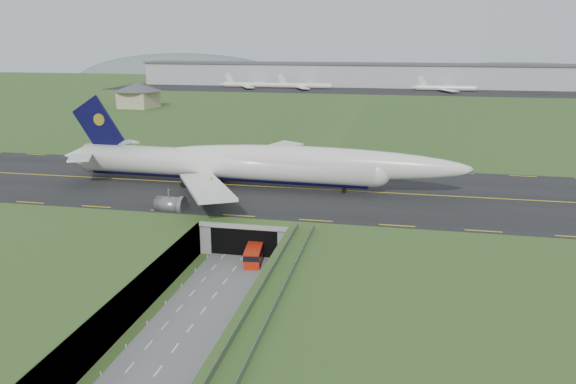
# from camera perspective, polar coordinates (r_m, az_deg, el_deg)

# --- Properties ---
(ground) EXTENTS (900.00, 900.00, 0.00)m
(ground) POSITION_cam_1_polar(r_m,az_deg,el_deg) (91.98, -5.85, -8.38)
(ground) COLOR #2D4F1F
(ground) RESTS_ON ground
(airfield_deck) EXTENTS (800.00, 800.00, 6.00)m
(airfield_deck) POSITION_cam_1_polar(r_m,az_deg,el_deg) (90.82, -5.90, -6.65)
(airfield_deck) COLOR gray
(airfield_deck) RESTS_ON ground
(trench_road) EXTENTS (12.00, 75.00, 0.20)m
(trench_road) POSITION_cam_1_polar(r_m,az_deg,el_deg) (85.47, -7.36, -10.28)
(trench_road) COLOR slate
(trench_road) RESTS_ON ground
(taxiway) EXTENTS (800.00, 44.00, 0.18)m
(taxiway) POSITION_cam_1_polar(r_m,az_deg,el_deg) (120.14, -1.29, 0.48)
(taxiway) COLOR black
(taxiway) RESTS_ON airfield_deck
(tunnel_portal) EXTENTS (17.00, 22.30, 6.00)m
(tunnel_portal) POSITION_cam_1_polar(r_m,az_deg,el_deg) (105.77, -3.23, -3.18)
(tunnel_portal) COLOR gray
(tunnel_portal) RESTS_ON ground
(guideway) EXTENTS (3.00, 53.00, 7.05)m
(guideway) POSITION_cam_1_polar(r_m,az_deg,el_deg) (70.35, -1.91, -11.31)
(guideway) COLOR #A8A8A3
(guideway) RESTS_ON ground
(jumbo_jet) EXTENTS (90.18, 58.78, 19.45)m
(jumbo_jet) POSITION_cam_1_polar(r_m,az_deg,el_deg) (118.88, -3.70, 2.84)
(jumbo_jet) COLOR white
(jumbo_jet) RESTS_ON ground
(shuttle_tram) EXTENTS (3.58, 7.42, 2.92)m
(shuttle_tram) POSITION_cam_1_polar(r_m,az_deg,el_deg) (95.54, -3.48, -6.35)
(shuttle_tram) COLOR red
(shuttle_tram) RESTS_ON ground
(service_building) EXTENTS (23.55, 23.55, 11.59)m
(service_building) POSITION_cam_1_polar(r_m,az_deg,el_deg) (269.79, -14.97, 9.70)
(service_building) COLOR tan
(service_building) RESTS_ON ground
(cargo_terminal) EXTENTS (320.00, 67.00, 15.60)m
(cargo_terminal) POSITION_cam_1_polar(r_m,az_deg,el_deg) (381.24, 7.73, 11.73)
(cargo_terminal) COLOR #B2B2B2
(cargo_terminal) RESTS_ON ground
(distant_hills) EXTENTS (700.00, 91.00, 60.00)m
(distant_hills) POSITION_cam_1_polar(r_m,az_deg,el_deg) (513.33, 16.02, 10.16)
(distant_hills) COLOR slate
(distant_hills) RESTS_ON ground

